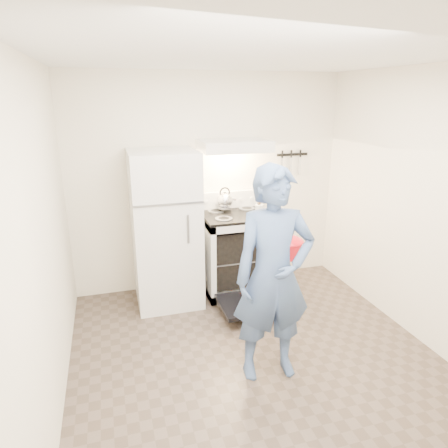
{
  "coord_description": "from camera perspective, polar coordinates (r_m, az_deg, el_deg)",
  "views": [
    {
      "loc": [
        -1.13,
        -2.67,
        2.23
      ],
      "look_at": [
        -0.05,
        1.0,
        1.0
      ],
      "focal_mm": 32.0,
      "sensor_mm": 36.0,
      "label": 1
    }
  ],
  "objects": [
    {
      "name": "utensil_jar",
      "position": [
        4.35,
        5.06,
        1.93
      ],
      "size": [
        0.09,
        0.09,
        0.13
      ],
      "primitive_type": "cylinder",
      "rotation": [
        0.0,
        0.0,
        -0.03
      ],
      "color": "silver",
      "rests_on": "cooktop"
    },
    {
      "name": "tea_kettle",
      "position": [
        4.62,
        0.11,
        3.55
      ],
      "size": [
        0.23,
        0.19,
        0.28
      ],
      "primitive_type": null,
      "color": "silver",
      "rests_on": "cooktop"
    },
    {
      "name": "stove_body",
      "position": [
        4.71,
        1.64,
        -4.26
      ],
      "size": [
        0.76,
        0.65,
        0.92
      ],
      "primitive_type": "cube",
      "color": "silver",
      "rests_on": "floor"
    },
    {
      "name": "knife_strip",
      "position": [
        5.01,
        9.73,
        9.77
      ],
      "size": [
        0.4,
        0.02,
        0.03
      ],
      "primitive_type": "cube",
      "color": "black",
      "rests_on": "back_wall"
    },
    {
      "name": "range_hood",
      "position": [
        4.47,
        1.49,
        11.13
      ],
      "size": [
        0.76,
        0.5,
        0.12
      ],
      "primitive_type": "cube",
      "color": "silver",
      "rests_on": "back_wall"
    },
    {
      "name": "oven_door",
      "position": [
        4.35,
        4.07,
        -11.19
      ],
      "size": [
        0.7,
        0.54,
        0.04
      ],
      "primitive_type": "cube",
      "color": "black",
      "rests_on": "floor"
    },
    {
      "name": "back_wall",
      "position": [
        4.72,
        -2.17,
        5.82
      ],
      "size": [
        3.2,
        0.02,
        2.5
      ],
      "primitive_type": "cube",
      "color": "#F2EACE",
      "rests_on": "ground"
    },
    {
      "name": "pizza_stone",
      "position": [
        4.64,
        1.42,
        -4.7
      ],
      "size": [
        0.36,
        0.36,
        0.02
      ],
      "primitive_type": "cylinder",
      "color": "#906A4E",
      "rests_on": "oven_rack"
    },
    {
      "name": "oven_rack",
      "position": [
        4.72,
        1.64,
        -4.49
      ],
      "size": [
        0.6,
        0.52,
        0.01
      ],
      "primitive_type": "cube",
      "color": "gray",
      "rests_on": "stove_body"
    },
    {
      "name": "cooktop",
      "position": [
        4.55,
        1.7,
        1.29
      ],
      "size": [
        0.76,
        0.65,
        0.03
      ],
      "primitive_type": "cube",
      "color": "black",
      "rests_on": "stove_body"
    },
    {
      "name": "refrigerator",
      "position": [
        4.38,
        -8.34,
        -0.73
      ],
      "size": [
        0.7,
        0.7,
        1.7
      ],
      "primitive_type": "cube",
      "color": "silver",
      "rests_on": "floor"
    },
    {
      "name": "floor",
      "position": [
        3.66,
        5.5,
        -19.83
      ],
      "size": [
        3.6,
        3.6,
        0.0
      ],
      "primitive_type": "plane",
      "color": "#504339",
      "rests_on": "ground"
    },
    {
      "name": "person",
      "position": [
        3.18,
        7.08,
        -7.4
      ],
      "size": [
        0.67,
        0.47,
        1.76
      ],
      "primitive_type": "imported",
      "rotation": [
        0.0,
        0.0,
        -0.08
      ],
      "color": "#3C4F7F",
      "rests_on": "floor"
    },
    {
      "name": "dutch_oven",
      "position": [
        3.56,
        8.9,
        -3.46
      ],
      "size": [
        0.36,
        0.29,
        0.24
      ],
      "primitive_type": null,
      "color": "red",
      "rests_on": "person"
    },
    {
      "name": "backsplash",
      "position": [
        4.78,
        0.65,
        3.54
      ],
      "size": [
        0.76,
        0.07,
        0.2
      ],
      "primitive_type": "cube",
      "color": "silver",
      "rests_on": "cooktop"
    }
  ]
}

